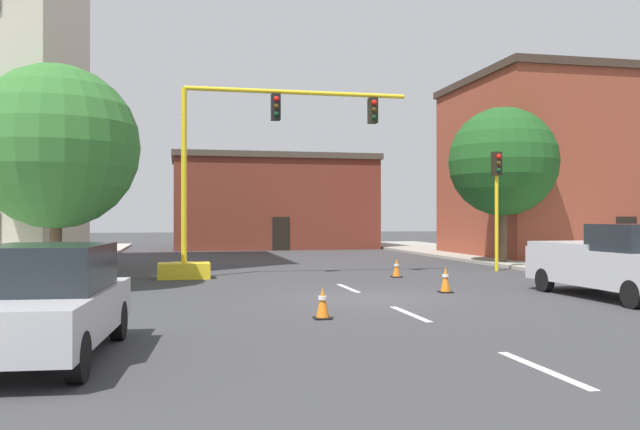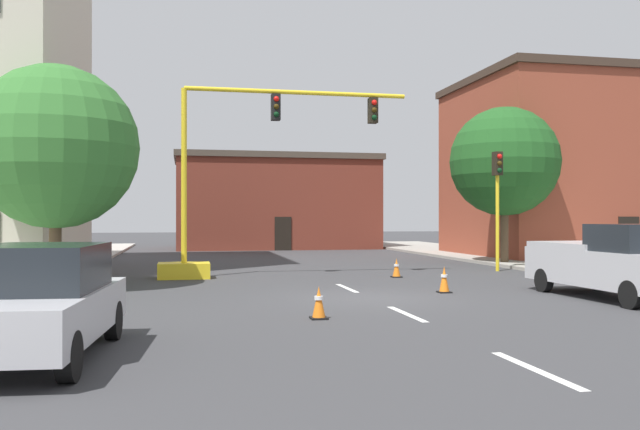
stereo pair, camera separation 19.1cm
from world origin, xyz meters
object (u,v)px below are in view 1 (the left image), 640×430
object	(u,v)px
traffic_light_pole_right	(497,183)
tree_right_mid	(503,162)
tree_left_near	(56,147)
traffic_cone_roadside_b	(397,268)
pickup_truck_silver	(616,262)
traffic_cone_roadside_a	(323,303)
traffic_signal_gantry	(217,215)
sedan_silver_near_left	(45,301)
traffic_cone_roadside_c	(446,280)

from	to	relation	value
traffic_light_pole_right	tree_right_mid	size ratio (longest dim) A/B	0.67
traffic_light_pole_right	tree_left_near	xyz separation A→B (m)	(-16.13, -3.58, 0.74)
traffic_cone_roadside_b	pickup_truck_silver	bearing A→B (deg)	-62.98
tree_right_mid	traffic_cone_roadside_a	distance (m)	18.51
traffic_signal_gantry	pickup_truck_silver	bearing A→B (deg)	-39.90
sedan_silver_near_left	traffic_cone_roadside_a	size ratio (longest dim) A/B	6.63
traffic_signal_gantry	tree_left_near	bearing A→B (deg)	-149.33
traffic_cone_roadside_c	traffic_signal_gantry	bearing A→B (deg)	135.28
traffic_light_pole_right	tree_left_near	distance (m)	16.54
tree_left_near	pickup_truck_silver	bearing A→B (deg)	-19.98
traffic_light_pole_right	pickup_truck_silver	xyz separation A→B (m)	(-1.20, -9.01, -2.55)
tree_right_mid	sedan_silver_near_left	bearing A→B (deg)	-134.21
tree_left_near	traffic_cone_roadside_c	bearing A→B (deg)	-15.89
sedan_silver_near_left	tree_left_near	bearing A→B (deg)	98.91
sedan_silver_near_left	traffic_cone_roadside_b	world-z (taller)	sedan_silver_near_left
pickup_truck_silver	traffic_cone_roadside_a	size ratio (longest dim) A/B	7.81
traffic_signal_gantry	traffic_cone_roadside_a	bearing A→B (deg)	-80.79
tree_right_mid	sedan_silver_near_left	world-z (taller)	tree_right_mid
traffic_cone_roadside_a	traffic_cone_roadside_c	distance (m)	6.05
traffic_light_pole_right	traffic_cone_roadside_a	distance (m)	14.75
tree_right_mid	traffic_cone_roadside_c	world-z (taller)	tree_right_mid
pickup_truck_silver	traffic_cone_roadside_b	distance (m)	8.09
traffic_cone_roadside_c	tree_left_near	bearing A→B (deg)	164.11
traffic_cone_roadside_a	traffic_cone_roadside_b	distance (m)	10.11
pickup_truck_silver	traffic_cone_roadside_a	world-z (taller)	pickup_truck_silver
traffic_light_pole_right	sedan_silver_near_left	size ratio (longest dim) A/B	1.04
tree_left_near	traffic_cone_roadside_a	xyz separation A→B (m)	(6.58, -7.20, -3.92)
traffic_cone_roadside_b	tree_right_mid	bearing A→B (deg)	36.09
pickup_truck_silver	tree_right_mid	bearing A→B (deg)	75.65
sedan_silver_near_left	traffic_cone_roadside_a	xyz separation A→B (m)	(4.98, 3.01, -0.55)
pickup_truck_silver	sedan_silver_near_left	world-z (taller)	pickup_truck_silver
traffic_cone_roadside_a	pickup_truck_silver	bearing A→B (deg)	11.95
traffic_cone_roadside_c	traffic_light_pole_right	bearing A→B (deg)	53.09
tree_right_mid	traffic_cone_roadside_a	world-z (taller)	tree_right_mid
traffic_light_pole_right	traffic_cone_roadside_a	world-z (taller)	traffic_light_pole_right
traffic_signal_gantry	traffic_cone_roadside_b	size ratio (longest dim) A/B	13.30
tree_left_near	pickup_truck_silver	size ratio (longest dim) A/B	1.23
traffic_signal_gantry	traffic_cone_roadside_b	bearing A→B (deg)	-10.52
traffic_cone_roadside_b	traffic_cone_roadside_a	bearing A→B (deg)	-117.66
tree_left_near	traffic_cone_roadside_b	world-z (taller)	tree_left_near
traffic_cone_roadside_c	pickup_truck_silver	bearing A→B (deg)	-30.57
tree_right_mid	traffic_light_pole_right	bearing A→B (deg)	-121.47
traffic_light_pole_right	sedan_silver_near_left	xyz separation A→B (m)	(-14.53, -13.78, -2.64)
tree_right_mid	pickup_truck_silver	size ratio (longest dim) A/B	1.31
traffic_cone_roadside_b	traffic_cone_roadside_c	xyz separation A→B (m)	(-0.19, -4.90, 0.04)
tree_right_mid	traffic_cone_roadside_c	bearing A→B (deg)	-125.27
traffic_signal_gantry	traffic_cone_roadside_c	xyz separation A→B (m)	(6.14, -6.08, -1.87)
tree_right_mid	sedan_silver_near_left	distance (m)	23.87
traffic_light_pole_right	pickup_truck_silver	bearing A→B (deg)	-97.57
sedan_silver_near_left	traffic_light_pole_right	bearing A→B (deg)	43.49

